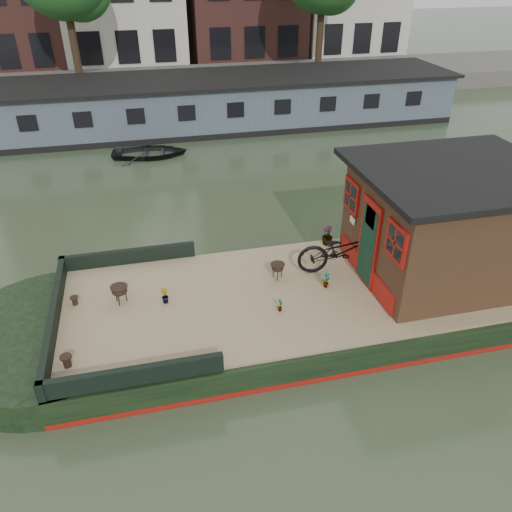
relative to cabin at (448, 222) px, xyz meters
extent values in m
plane|color=#2D3B25|center=(-2.19, 0.00, -1.88)|extent=(120.00, 120.00, 0.00)
cube|color=black|center=(-2.19, 0.00, -1.58)|extent=(12.00, 4.00, 0.60)
cylinder|color=black|center=(-8.19, 0.00, -1.58)|extent=(4.00, 4.00, 0.60)
cube|color=maroon|center=(-2.19, 0.00, -1.82)|extent=(12.02, 4.02, 0.10)
cube|color=#9E8861|center=(-2.19, 0.00, -1.25)|extent=(11.80, 3.80, 0.05)
cube|color=black|center=(-8.11, 0.00, -1.05)|extent=(0.12, 4.00, 0.35)
cube|color=black|center=(-6.69, 1.92, -1.05)|extent=(3.00, 0.12, 0.35)
cube|color=black|center=(-6.69, -1.92, -1.05)|extent=(3.00, 0.12, 0.35)
cube|color=black|center=(0.01, 0.00, -0.08)|extent=(3.50, 3.00, 2.30)
cube|color=black|center=(0.01, 0.00, 1.13)|extent=(4.00, 3.50, 0.12)
cube|color=maroon|center=(-1.77, 0.00, -0.28)|extent=(0.06, 0.80, 1.90)
cube|color=black|center=(-1.79, 0.00, -0.33)|extent=(0.04, 0.64, 1.70)
cube|color=maroon|center=(-1.77, -1.05, 0.32)|extent=(0.06, 0.72, 0.72)
cube|color=maroon|center=(-1.77, 1.05, 0.32)|extent=(0.06, 0.72, 0.72)
imported|color=black|center=(-2.09, 0.52, -0.70)|extent=(2.06, 0.94, 1.05)
imported|color=brown|center=(-2.65, -0.02, -1.04)|extent=(0.22, 0.17, 0.37)
imported|color=brown|center=(-6.01, 0.22, -1.07)|extent=(0.20, 0.22, 0.31)
imported|color=maroon|center=(-1.99, 1.70, -0.99)|extent=(0.30, 0.30, 0.48)
imported|color=#9E642E|center=(-3.81, -0.59, -1.08)|extent=(0.16, 0.19, 0.30)
cylinder|color=black|center=(-7.79, 0.57, -1.14)|extent=(0.16, 0.16, 0.18)
cylinder|color=black|center=(-7.79, -1.24, -1.11)|extent=(0.20, 0.20, 0.23)
imported|color=black|center=(-5.82, 10.66, -1.58)|extent=(3.05, 2.33, 0.59)
cube|color=#47545F|center=(-2.19, 14.00, -0.88)|extent=(20.00, 4.00, 2.00)
cube|color=black|center=(-2.19, 14.00, 0.17)|extent=(20.40, 4.40, 0.12)
cube|color=black|center=(-2.19, 14.00, -1.76)|extent=(20.00, 4.05, 0.24)
cube|color=#47443F|center=(-2.19, 20.50, -1.43)|extent=(60.00, 6.00, 0.90)
cylinder|color=#332316|center=(-8.69, 19.00, 1.02)|extent=(0.36, 0.36, 4.00)
cylinder|color=#332316|center=(3.81, 19.00, 1.02)|extent=(0.36, 0.36, 4.00)
camera|label=1|loc=(-6.08, -8.14, 4.89)|focal=35.00mm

